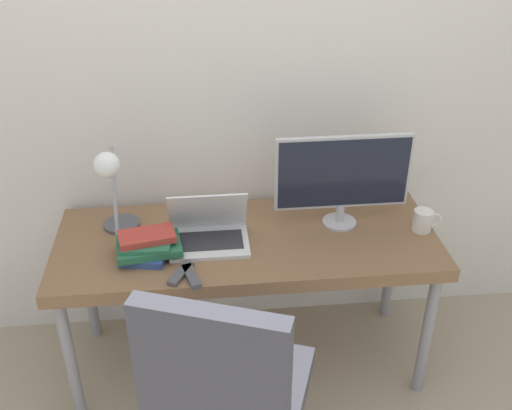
{
  "coord_description": "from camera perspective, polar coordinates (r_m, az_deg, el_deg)",
  "views": [
    {
      "loc": [
        -0.19,
        -1.83,
        2.16
      ],
      "look_at": [
        0.04,
        0.29,
        0.9
      ],
      "focal_mm": 42.0,
      "sensor_mm": 36.0,
      "label": 1
    }
  ],
  "objects": [
    {
      "name": "tv_remote",
      "position": [
        2.37,
        -6.18,
        -6.75
      ],
      "size": [
        0.08,
        0.15,
        0.02
      ],
      "color": "#4C4C51",
      "rests_on": "desk"
    },
    {
      "name": "laptop",
      "position": [
        2.55,
        -4.51,
        -2.58
      ],
      "size": [
        0.33,
        0.25,
        0.24
      ],
      "color": "silver",
      "rests_on": "desk"
    },
    {
      "name": "office_chair",
      "position": [
        2.11,
        -2.94,
        -17.33
      ],
      "size": [
        0.65,
        0.65,
        1.05
      ],
      "color": "black",
      "rests_on": "ground_plane"
    },
    {
      "name": "desk",
      "position": [
        2.63,
        -0.84,
        -4.26
      ],
      "size": [
        1.65,
        0.65,
        0.72
      ],
      "color": "brown",
      "rests_on": "ground_plane"
    },
    {
      "name": "media_remote",
      "position": [
        2.39,
        -7.18,
        -6.48
      ],
      "size": [
        0.11,
        0.15,
        0.02
      ],
      "color": "#4C4C51",
      "rests_on": "desk"
    },
    {
      "name": "book_stack",
      "position": [
        2.49,
        -10.33,
        -3.85
      ],
      "size": [
        0.28,
        0.22,
        0.11
      ],
      "color": "#334C8C",
      "rests_on": "desk"
    },
    {
      "name": "wall_back",
      "position": [
        2.69,
        -1.72,
        11.89
      ],
      "size": [
        8.0,
        0.05,
        2.6
      ],
      "color": "silver",
      "rests_on": "ground_plane"
    },
    {
      "name": "monitor",
      "position": [
        2.6,
        8.28,
        2.79
      ],
      "size": [
        0.59,
        0.15,
        0.42
      ],
      "color": "#B7B7BC",
      "rests_on": "desk"
    },
    {
      "name": "mug",
      "position": [
        2.72,
        15.65,
        -1.43
      ],
      "size": [
        0.13,
        0.08,
        0.1
      ],
      "color": "silver",
      "rests_on": "desk"
    },
    {
      "name": "desk_lamp",
      "position": [
        2.49,
        -13.6,
        2.04
      ],
      "size": [
        0.16,
        0.31,
        0.44
      ],
      "color": "#4C4C51",
      "rests_on": "desk"
    }
  ]
}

